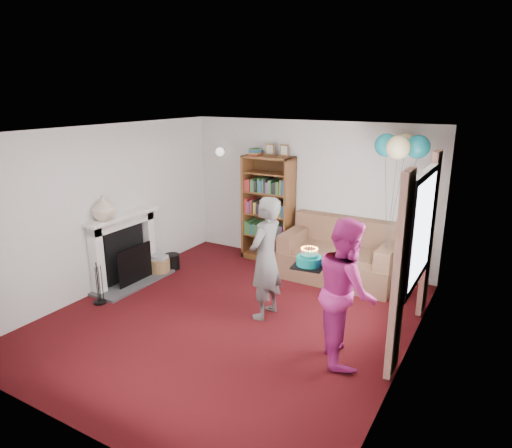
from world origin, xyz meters
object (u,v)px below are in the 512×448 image
Objects in this scene: person_magenta at (346,290)px; sofa at (341,257)px; bookcase at (269,209)px; birthday_cake at (309,261)px; person_striped at (266,258)px.

sofa is at bearing -9.59° from person_magenta.
bookcase is 1.26× the size of person_magenta.
bookcase reaches higher than person_magenta.
sofa is 5.28× the size of birthday_cake.
bookcase is 3.36m from person_magenta.
person_magenta is at bearing -68.93° from sofa.
person_magenta reaches higher than birthday_cake.
bookcase is at bearing -150.35° from person_striped.
sofa is 1.09× the size of person_striped.
person_striped is (1.04, -2.01, -0.09)m from bookcase.
bookcase is at bearing 13.00° from person_magenta.
bookcase is 1.15× the size of sofa.
sofa is 1.89m from person_striped.
person_magenta is (2.30, -2.45, -0.09)m from bookcase.
birthday_cake is at bearing -79.76° from sofa.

